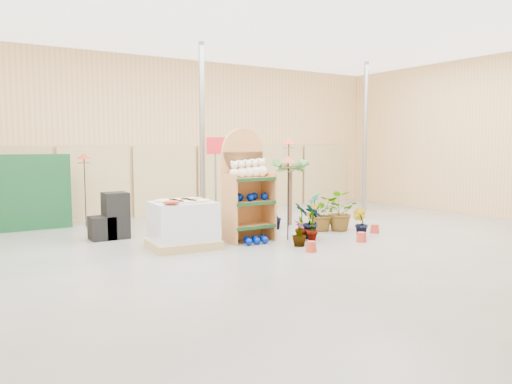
% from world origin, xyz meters
% --- Properties ---
extents(room, '(15.20, 12.10, 4.70)m').
position_xyz_m(room, '(0.00, 0.91, 2.21)').
color(room, slate).
rests_on(room, ground).
extents(display_shelf, '(1.00, 0.63, 2.37)m').
position_xyz_m(display_shelf, '(-0.04, 1.38, 1.08)').
color(display_shelf, '#AC723F').
rests_on(display_shelf, ground).
extents(teddy_bears, '(0.88, 0.24, 0.39)m').
position_xyz_m(teddy_bears, '(-0.01, 1.27, 1.50)').
color(teddy_bears, white).
rests_on(teddy_bears, display_shelf).
extents(gazing_balls_shelf, '(0.87, 0.30, 0.17)m').
position_xyz_m(gazing_balls_shelf, '(-0.04, 1.24, 0.93)').
color(gazing_balls_shelf, '#00188D').
rests_on(gazing_balls_shelf, display_shelf).
extents(gazing_balls_floor, '(0.63, 0.39, 0.15)m').
position_xyz_m(gazing_balls_floor, '(-0.06, 0.94, 0.07)').
color(gazing_balls_floor, '#00188D').
rests_on(gazing_balls_floor, ground).
extents(pallet_stack, '(1.36, 1.17, 0.95)m').
position_xyz_m(pallet_stack, '(-1.50, 1.34, 0.46)').
color(pallet_stack, tan).
rests_on(pallet_stack, ground).
extents(charcoal_planters, '(0.80, 0.50, 1.00)m').
position_xyz_m(charcoal_planters, '(-2.42, 3.05, 0.42)').
color(charcoal_planters, black).
rests_on(charcoal_planters, ground).
extents(trellis_stock, '(2.00, 0.30, 1.80)m').
position_xyz_m(trellis_stock, '(-3.80, 5.20, 0.90)').
color(trellis_stock, '#103F1E').
rests_on(trellis_stock, ground).
extents(offer_sign, '(0.50, 0.08, 2.20)m').
position_xyz_m(offer_sign, '(0.10, 2.98, 1.57)').
color(offer_sign, gray).
rests_on(offer_sign, ground).
extents(bird_table_front, '(0.34, 0.34, 1.79)m').
position_xyz_m(bird_table_front, '(0.75, 0.93, 1.66)').
color(bird_table_front, black).
rests_on(bird_table_front, ground).
extents(bird_table_right, '(0.34, 0.34, 2.18)m').
position_xyz_m(bird_table_right, '(1.74, 2.27, 2.03)').
color(bird_table_right, black).
rests_on(bird_table_right, ground).
extents(bird_table_back, '(0.34, 0.34, 1.82)m').
position_xyz_m(bird_table_back, '(-2.51, 4.90, 1.69)').
color(bird_table_back, black).
rests_on(bird_table_back, ground).
extents(palm, '(0.70, 0.70, 1.75)m').
position_xyz_m(palm, '(1.95, 2.49, 1.49)').
color(palm, brown).
rests_on(palm, ground).
extents(potted_plant_0, '(0.41, 0.49, 0.81)m').
position_xyz_m(potted_plant_0, '(0.98, 0.76, 0.40)').
color(potted_plant_0, '#3C742F').
rests_on(potted_plant_0, ground).
extents(potted_plant_1, '(0.52, 0.52, 0.74)m').
position_xyz_m(potted_plant_1, '(1.24, 0.79, 0.37)').
color(potted_plant_1, '#3C742F').
rests_on(potted_plant_1, ground).
extents(potted_plant_2, '(0.99, 0.97, 0.83)m').
position_xyz_m(potted_plant_2, '(2.09, 1.38, 0.42)').
color(potted_plant_2, '#3C742F').
rests_on(potted_plant_2, ground).
extents(potted_plant_4, '(0.39, 0.47, 0.78)m').
position_xyz_m(potted_plant_4, '(2.77, 2.52, 0.39)').
color(potted_plant_4, '#3C742F').
rests_on(potted_plant_4, ground).
extents(potted_plant_5, '(0.36, 0.30, 0.61)m').
position_xyz_m(potted_plant_5, '(1.23, 2.15, 0.31)').
color(potted_plant_5, '#3C742F').
rests_on(potted_plant_5, ground).
extents(potted_plant_7, '(0.41, 0.41, 0.52)m').
position_xyz_m(potted_plant_7, '(0.53, 0.25, 0.26)').
color(potted_plant_7, '#3C742F').
rests_on(potted_plant_7, ground).
extents(potted_plant_8, '(0.31, 0.43, 0.79)m').
position_xyz_m(potted_plant_8, '(1.08, 0.50, 0.39)').
color(potted_plant_8, '#3C742F').
rests_on(potted_plant_8, ground).
extents(potted_plant_9, '(0.36, 0.41, 0.64)m').
position_xyz_m(potted_plant_9, '(2.25, 0.31, 0.32)').
color(potted_plant_9, '#3C742F').
rests_on(potted_plant_9, ground).
extents(potted_plant_10, '(0.83, 0.92, 0.90)m').
position_xyz_m(potted_plant_10, '(2.42, 1.22, 0.45)').
color(potted_plant_10, '#3C742F').
rests_on(potted_plant_10, ground).
extents(potted_plant_11, '(0.47, 0.47, 0.68)m').
position_xyz_m(potted_plant_11, '(1.25, 2.39, 0.34)').
color(potted_plant_11, '#3C742F').
rests_on(potted_plant_11, ground).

